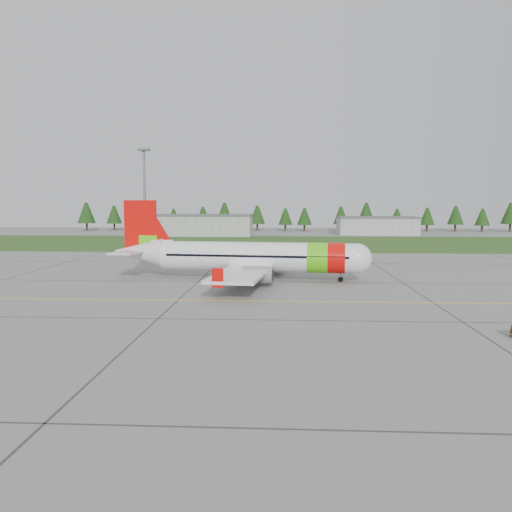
{
  "coord_description": "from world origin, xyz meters",
  "views": [
    {
      "loc": [
        -4.68,
        -40.35,
        9.55
      ],
      "look_at": [
        -7.8,
        18.94,
        3.33
      ],
      "focal_mm": 35.0,
      "sensor_mm": 36.0,
      "label": 1
    }
  ],
  "objects": [
    {
      "name": "hangar_east",
      "position": [
        25.0,
        118.0,
        2.6
      ],
      "size": [
        24.0,
        12.0,
        5.2
      ],
      "primitive_type": "cube",
      "color": "#A8A8A3",
      "rests_on": "ground"
    },
    {
      "name": "taxi_guideline",
      "position": [
        0.0,
        8.0,
        0.01
      ],
      "size": [
        120.0,
        0.25,
        0.02
      ],
      "primitive_type": "cube",
      "color": "gold",
      "rests_on": "ground"
    },
    {
      "name": "grass_strip",
      "position": [
        0.0,
        82.0,
        0.01
      ],
      "size": [
        320.0,
        50.0,
        0.03
      ],
      "primitive_type": "cube",
      "color": "#30561E",
      "rests_on": "ground"
    },
    {
      "name": "ground",
      "position": [
        0.0,
        0.0,
        0.0
      ],
      "size": [
        320.0,
        320.0,
        0.0
      ],
      "primitive_type": "plane",
      "color": "gray",
      "rests_on": "ground"
    },
    {
      "name": "treeline",
      "position": [
        0.0,
        138.0,
        5.0
      ],
      "size": [
        160.0,
        8.0,
        10.0
      ],
      "primitive_type": null,
      "color": "#1C3F14",
      "rests_on": "ground"
    },
    {
      "name": "floodlight_mast",
      "position": [
        -32.0,
        58.0,
        10.0
      ],
      "size": [
        0.5,
        0.5,
        20.0
      ],
      "primitive_type": "cylinder",
      "color": "slate",
      "rests_on": "ground"
    },
    {
      "name": "hangar_west",
      "position": [
        -30.0,
        110.0,
        3.0
      ],
      "size": [
        32.0,
        14.0,
        6.0
      ],
      "primitive_type": "cube",
      "color": "#A8A8A3",
      "rests_on": "ground"
    },
    {
      "name": "aircraft",
      "position": [
        -8.59,
        22.03,
        2.89
      ],
      "size": [
        33.06,
        30.66,
        10.02
      ],
      "rotation": [
        0.0,
        0.0,
        -0.11
      ],
      "color": "white",
      "rests_on": "ground"
    },
    {
      "name": "service_van",
      "position": [
        -14.75,
        54.99,
        2.23
      ],
      "size": [
        1.77,
        1.7,
        4.45
      ],
      "primitive_type": "imported",
      "rotation": [
        0.0,
        0.0,
        -0.16
      ],
      "color": "white",
      "rests_on": "ground"
    }
  ]
}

